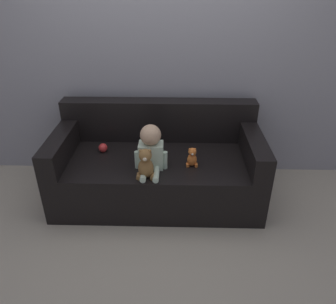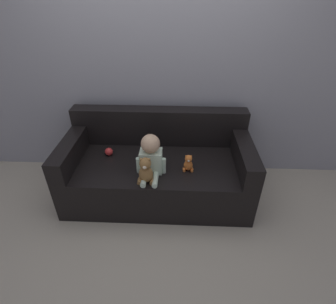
{
  "view_description": "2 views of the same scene",
  "coord_description": "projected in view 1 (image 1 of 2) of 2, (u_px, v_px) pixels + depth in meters",
  "views": [
    {
      "loc": [
        0.17,
        -2.62,
        1.95
      ],
      "look_at": [
        0.1,
        -0.13,
        0.56
      ],
      "focal_mm": 35.0,
      "sensor_mm": 36.0,
      "label": 1
    },
    {
      "loc": [
        0.21,
        -2.21,
        1.99
      ],
      "look_at": [
        0.11,
        0.0,
        0.55
      ],
      "focal_mm": 28.0,
      "sensor_mm": 36.0,
      "label": 2
    }
  ],
  "objects": [
    {
      "name": "couch",
      "position": [
        158.0,
        166.0,
        3.14
      ],
      "size": [
        1.9,
        0.92,
        0.85
      ],
      "color": "black",
      "rests_on": "ground_plane"
    },
    {
      "name": "wall_back",
      "position": [
        159.0,
        49.0,
        3.08
      ],
      "size": [
        8.0,
        0.05,
        2.6
      ],
      "color": "#93939E",
      "rests_on": "ground_plane"
    },
    {
      "name": "teddy_bear_brown",
      "position": [
        146.0,
        164.0,
        2.66
      ],
      "size": [
        0.16,
        0.12,
        0.27
      ],
      "color": "olive",
      "rests_on": "couch"
    },
    {
      "name": "toy_ball",
      "position": [
        103.0,
        148.0,
        3.09
      ],
      "size": [
        0.08,
        0.08,
        0.08
      ],
      "color": "red",
      "rests_on": "couch"
    },
    {
      "name": "ground_plane",
      "position": [
        158.0,
        195.0,
        3.24
      ],
      "size": [
        12.0,
        12.0,
        0.0
      ],
      "primitive_type": "plane",
      "color": "#B7AD99"
    },
    {
      "name": "plush_toy_side",
      "position": [
        192.0,
        158.0,
        2.84
      ],
      "size": [
        0.1,
        0.08,
        0.18
      ],
      "color": "orange",
      "rests_on": "couch"
    },
    {
      "name": "person_baby",
      "position": [
        151.0,
        149.0,
        2.77
      ],
      "size": [
        0.28,
        0.35,
        0.4
      ],
      "color": "silver",
      "rests_on": "couch"
    }
  ]
}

